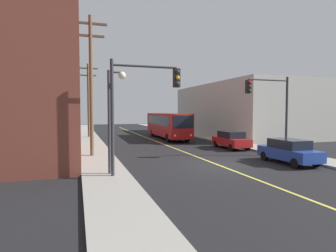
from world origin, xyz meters
The scene contains 14 objects.
ground_plane centered at (0.00, 0.00, 0.00)m, with size 120.00×120.00×0.00m, color black.
sidewalk_left centered at (-7.25, 10.00, 0.07)m, with size 2.50×90.00×0.15m, color gray.
sidewalk_right centered at (7.25, 10.00, 0.07)m, with size 2.50×90.00×0.15m, color gray.
lane_stripe_center centered at (0.00, 15.00, 0.01)m, with size 0.16×60.00×0.01m, color #D8CC4C.
building_left_brick centered at (-13.49, 7.46, 6.81)m, with size 10.00×16.44×13.62m.
building_right_warehouse centered at (14.49, 20.05, 3.64)m, with size 12.00×22.78×7.27m.
city_bus centered at (2.20, 17.79, 1.82)m, with size 2.87×12.21×3.20m.
parked_car_blue centered at (4.73, -0.92, 0.84)m, with size 1.83×4.41×1.62m.
parked_car_red centered at (4.94, 6.89, 0.84)m, with size 1.88×4.43×1.62m.
utility_pole_near centered at (-7.63, 5.69, 5.86)m, with size 2.40×0.28×10.40m.
utility_pole_mid centered at (-7.22, 22.01, 5.37)m, with size 2.40×0.28×9.45m.
traffic_signal_left_corner centered at (-5.41, -1.59, 4.30)m, with size 3.75×0.48×6.00m.
traffic_signal_right_corner centered at (5.41, 1.95, 4.30)m, with size 3.75×0.48×6.00m.
street_lamp_left centered at (-6.83, -1.04, 3.74)m, with size 0.98×0.40×5.50m.
Camera 1 is at (-8.68, -16.31, 3.50)m, focal length 30.33 mm.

